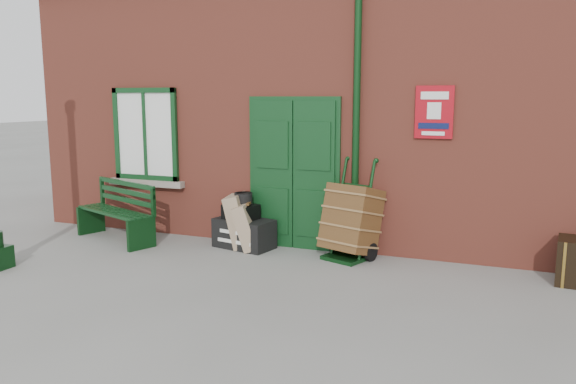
% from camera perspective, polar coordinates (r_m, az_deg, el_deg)
% --- Properties ---
extents(ground, '(80.00, 80.00, 0.00)m').
position_cam_1_polar(ground, '(7.16, -1.37, -8.70)').
color(ground, gray).
rests_on(ground, ground).
extents(station_building, '(10.30, 4.30, 4.36)m').
position_cam_1_polar(station_building, '(10.11, 6.34, 9.05)').
color(station_building, '#9E4433').
rests_on(station_building, ground).
extents(bench, '(1.63, 1.02, 0.97)m').
position_cam_1_polar(bench, '(9.28, -16.85, -1.75)').
color(bench, '#0F3717').
rests_on(bench, ground).
extents(houdini_trunk, '(0.97, 0.67, 0.44)m').
position_cam_1_polar(houdini_trunk, '(8.51, -4.48, -4.21)').
color(houdini_trunk, black).
rests_on(houdini_trunk, ground).
extents(strongbox, '(0.55, 0.45, 0.22)m').
position_cam_1_polar(strongbox, '(8.46, -4.81, -2.01)').
color(strongbox, black).
rests_on(strongbox, houdini_trunk).
extents(hatbox, '(0.32, 0.32, 0.18)m').
position_cam_1_polar(hatbox, '(8.43, -4.56, -0.67)').
color(hatbox, black).
rests_on(hatbox, strongbox).
extents(suitcase_back, '(0.50, 0.63, 0.82)m').
position_cam_1_polar(suitcase_back, '(8.52, -4.95, -2.89)').
color(suitcase_back, '#9D8467').
rests_on(suitcase_back, ground).
extents(suitcase_front, '(0.50, 0.58, 0.71)m').
position_cam_1_polar(suitcase_front, '(8.37, -4.14, -3.50)').
color(suitcase_front, '#9D8467').
rests_on(suitcase_front, ground).
extents(porter_trolley, '(0.88, 0.91, 1.39)m').
position_cam_1_polar(porter_trolley, '(7.93, 6.44, -2.91)').
color(porter_trolley, black).
rests_on(porter_trolley, ground).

